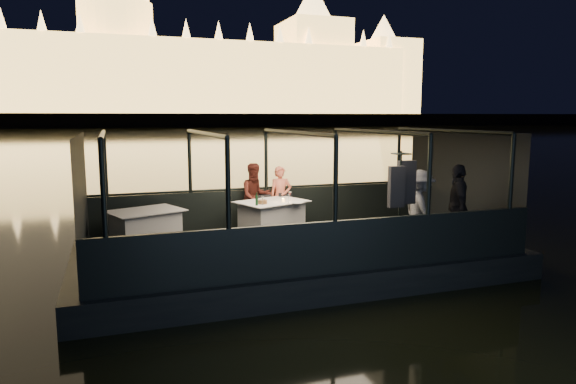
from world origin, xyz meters
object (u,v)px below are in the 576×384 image
object	(u,v)px
person_woman_coral	(281,196)
dining_table_aft	(146,228)
passenger_dark	(457,206)
chair_port_left	(265,212)
wine_bottle	(257,198)
person_man_maroon	(255,197)
passenger_stripe	(420,206)
dining_table_central	(272,218)
coat_stand	(399,208)
chair_port_right	(288,210)

from	to	relation	value
person_woman_coral	dining_table_aft	bearing A→B (deg)	-154.53
passenger_dark	chair_port_left	bearing A→B (deg)	-103.23
chair_port_left	dining_table_aft	bearing A→B (deg)	-178.37
dining_table_aft	passenger_dark	size ratio (longest dim) A/B	0.83
person_woman_coral	wine_bottle	world-z (taller)	person_woman_coral
person_man_maroon	wine_bottle	bearing A→B (deg)	-107.42
chair_port_left	passenger_stripe	bearing A→B (deg)	-54.61
dining_table_aft	passenger_stripe	bearing A→B (deg)	-19.83
wine_bottle	person_man_maroon	bearing A→B (deg)	75.98
chair_port_left	passenger_stripe	world-z (taller)	passenger_stripe
dining_table_central	coat_stand	size ratio (longest dim) A/B	0.73
chair_port_left	person_woman_coral	world-z (taller)	person_woman_coral
coat_stand	chair_port_right	bearing A→B (deg)	114.66
dining_table_aft	person_man_maroon	distance (m)	2.70
chair_port_right	passenger_dark	bearing A→B (deg)	-66.88
dining_table_central	chair_port_left	xyz separation A→B (m)	(-0.01, 0.45, 0.06)
chair_port_left	coat_stand	xyz separation A→B (m)	(1.83, -2.78, 0.45)
person_woman_coral	chair_port_right	bearing A→B (deg)	-60.62
chair_port_right	person_man_maroon	size ratio (longest dim) A/B	0.54
dining_table_central	passenger_stripe	size ratio (longest dim) A/B	0.92
coat_stand	person_man_maroon	world-z (taller)	coat_stand
dining_table_aft	wine_bottle	size ratio (longest dim) A/B	5.25
coat_stand	passenger_dark	world-z (taller)	coat_stand
dining_table_central	chair_port_left	distance (m)	0.45
dining_table_aft	passenger_stripe	world-z (taller)	passenger_stripe
dining_table_central	passenger_dark	distance (m)	3.93
chair_port_left	chair_port_right	xyz separation A→B (m)	(0.55, 0.00, 0.00)
dining_table_aft	chair_port_right	xyz separation A→B (m)	(3.25, 0.57, 0.06)
chair_port_left	coat_stand	world-z (taller)	coat_stand
person_woman_coral	wine_bottle	xyz separation A→B (m)	(-0.90, -1.13, 0.17)
dining_table_aft	passenger_stripe	size ratio (longest dim) A/B	0.89
chair_port_right	passenger_stripe	size ratio (longest dim) A/B	0.53
passenger_stripe	wine_bottle	xyz separation A→B (m)	(-2.95, 1.58, 0.06)
dining_table_central	chair_port_right	bearing A→B (deg)	39.95
passenger_stripe	wine_bottle	bearing A→B (deg)	69.95
chair_port_left	coat_stand	bearing A→B (deg)	-67.00
dining_table_central	wine_bottle	xyz separation A→B (m)	(-0.46, -0.41, 0.53)
dining_table_aft	passenger_stripe	distance (m)	5.55
dining_table_aft	chair_port_right	distance (m)	3.30
person_woman_coral	passenger_dark	xyz separation A→B (m)	(2.73, -2.98, 0.10)
wine_bottle	dining_table_central	bearing A→B (deg)	42.18
dining_table_central	chair_port_right	xyz separation A→B (m)	(0.54, 0.45, 0.06)
dining_table_central	chair_port_left	bearing A→B (deg)	91.55
passenger_stripe	chair_port_right	bearing A→B (deg)	46.80
person_woman_coral	dining_table_central	bearing A→B (deg)	-111.18
dining_table_central	dining_table_aft	world-z (taller)	dining_table_central
person_woman_coral	person_man_maroon	distance (m)	0.62
chair_port_left	passenger_dark	xyz separation A→B (m)	(3.19, -2.71, 0.40)
chair_port_right	person_man_maroon	world-z (taller)	person_man_maroon
chair_port_right	chair_port_left	bearing A→B (deg)	158.95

